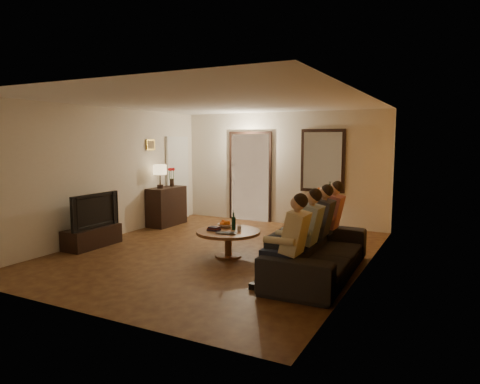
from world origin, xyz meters
The scene contains 33 objects.
floor centered at (0.00, 0.00, 0.00)m, with size 5.00×6.00×0.01m, color #3D1D10.
ceiling centered at (0.00, 0.00, 2.60)m, with size 5.00×6.00×0.01m, color white.
back_wall centered at (0.00, 3.00, 1.30)m, with size 5.00×0.02×2.60m, color beige.
front_wall centered at (0.00, -3.00, 1.30)m, with size 5.00×0.02×2.60m, color beige.
left_wall centered at (-2.50, 0.00, 1.30)m, with size 0.02×6.00×2.60m, color beige.
right_wall centered at (2.50, 0.00, 1.30)m, with size 0.02×6.00×2.60m, color beige.
orange_accent centered at (2.49, 0.00, 1.30)m, with size 0.01×6.00×2.60m, color orange.
kitchen_doorway centered at (-0.80, 2.98, 1.05)m, with size 1.00×0.06×2.10m, color #FFE0A5.
door_trim centered at (-0.80, 2.97, 1.05)m, with size 1.12×0.04×2.22m, color black.
fridge_glimpse centered at (-0.55, 2.98, 0.90)m, with size 0.45×0.03×1.70m, color silver.
mirror_frame centered at (1.00, 2.96, 1.50)m, with size 1.00×0.05×1.40m, color black.
mirror_glass centered at (1.00, 2.93, 1.50)m, with size 0.86×0.02×1.26m, color white.
white_door centered at (-2.46, 2.30, 1.02)m, with size 0.06×0.85×2.04m, color white.
framed_art centered at (-2.47, 1.30, 1.85)m, with size 0.03×0.28×0.24m, color #B28C33.
art_canvas centered at (-2.46, 1.30, 1.85)m, with size 0.01×0.22×0.18m, color brown.
dresser centered at (-2.25, 1.55, 0.44)m, with size 0.45×0.99×0.88m, color black.
table_lamp centered at (-2.25, 1.33, 1.15)m, with size 0.30×0.30×0.54m, color beige, non-canonical shape.
flower_vase centered at (-2.25, 1.77, 1.10)m, with size 0.14×0.14×0.44m, color red, non-canonical shape.
tv_stand centered at (-2.25, -0.71, 0.18)m, with size 0.45×1.09×0.36m, color black.
tv centered at (-2.25, -0.71, 0.68)m, with size 0.14×1.09×0.63m, color black.
sofa centered at (1.95, -0.41, 0.36)m, with size 0.97×2.47×0.72m, color black.
person_a centered at (1.85, -1.31, 0.60)m, with size 0.60×0.40×1.20m, color tan, non-canonical shape.
person_b centered at (1.85, -0.71, 0.60)m, with size 0.60×0.40×1.20m, color tan, non-canonical shape.
person_c centered at (1.85, -0.11, 0.60)m, with size 0.60×0.40×1.20m, color tan, non-canonical shape.
person_d centered at (1.85, 0.49, 0.60)m, with size 0.60×0.40×1.20m, color tan, non-canonical shape.
dog centered at (1.51, -0.55, 0.28)m, with size 0.56×0.24×0.56m, color tan, non-canonical shape.
coffee_table centered at (0.32, -0.17, 0.23)m, with size 1.07×1.07×0.45m, color brown.
bowl centered at (0.14, 0.05, 0.48)m, with size 0.26×0.26×0.06m, color white.
oranges centered at (0.14, 0.05, 0.55)m, with size 0.20×0.20×0.08m, color #DE5B12, non-canonical shape.
wine_bottle centered at (0.37, -0.07, 0.60)m, with size 0.07×0.07×0.31m, color black, non-canonical shape.
wine_glass centered at (0.50, -0.12, 0.50)m, with size 0.06×0.06×0.10m, color silver.
book_stack centered at (0.10, -0.27, 0.48)m, with size 0.20×0.15×0.07m, color black, non-canonical shape.
laptop centered at (0.42, -0.45, 0.46)m, with size 0.33×0.21×0.03m, color black.
Camera 1 is at (3.71, -6.33, 1.97)m, focal length 32.00 mm.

